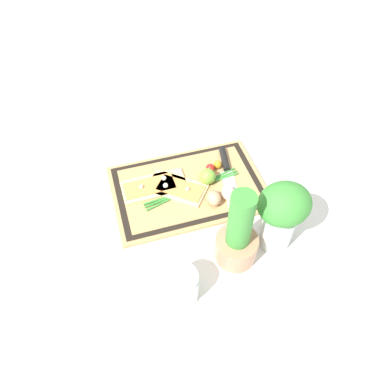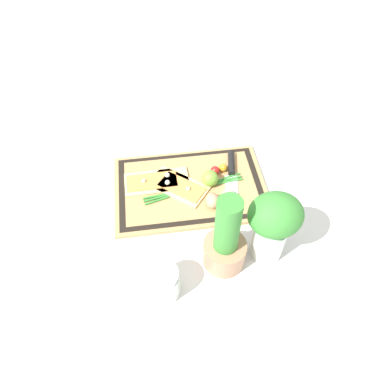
% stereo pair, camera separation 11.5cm
% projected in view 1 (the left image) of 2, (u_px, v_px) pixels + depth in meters
% --- Properties ---
extents(ground_plane, '(6.00, 6.00, 0.00)m').
position_uv_depth(ground_plane, '(188.00, 189.00, 1.20)').
color(ground_plane, silver).
extents(cutting_board, '(0.48, 0.32, 0.02)m').
position_uv_depth(cutting_board, '(188.00, 188.00, 1.19)').
color(cutting_board, tan).
rests_on(cutting_board, ground_plane).
extents(pizza_slice_near, '(0.21, 0.10, 0.02)m').
position_uv_depth(pizza_slice_near, '(153.00, 186.00, 1.18)').
color(pizza_slice_near, '#DBBC7F').
rests_on(pizza_slice_near, cutting_board).
extents(pizza_slice_far, '(0.20, 0.19, 0.02)m').
position_uv_depth(pizza_slice_far, '(177.00, 188.00, 1.18)').
color(pizza_slice_far, '#DBBC7F').
rests_on(pizza_slice_far, cutting_board).
extents(knife, '(0.08, 0.28, 0.02)m').
position_uv_depth(knife, '(226.00, 168.00, 1.23)').
color(knife, silver).
rests_on(knife, cutting_board).
extents(egg_brown, '(0.04, 0.05, 0.04)m').
position_uv_depth(egg_brown, '(214.00, 198.00, 1.13)').
color(egg_brown, tan).
rests_on(egg_brown, cutting_board).
extents(egg_pink, '(0.04, 0.05, 0.04)m').
position_uv_depth(egg_pink, '(228.00, 193.00, 1.14)').
color(egg_pink, beige).
rests_on(egg_pink, cutting_board).
extents(lime, '(0.05, 0.05, 0.05)m').
position_uv_depth(lime, '(208.00, 177.00, 1.18)').
color(lime, '#70A838').
rests_on(lime, cutting_board).
extents(cherry_tomato_red, '(0.03, 0.03, 0.03)m').
position_uv_depth(cherry_tomato_red, '(210.00, 168.00, 1.22)').
color(cherry_tomato_red, red).
rests_on(cherry_tomato_red, cutting_board).
extents(cherry_tomato_yellow, '(0.03, 0.03, 0.03)m').
position_uv_depth(cherry_tomato_yellow, '(218.00, 165.00, 1.23)').
color(cherry_tomato_yellow, orange).
rests_on(cherry_tomato_yellow, cutting_board).
extents(scallion_bunch, '(0.32, 0.09, 0.01)m').
position_uv_depth(scallion_bunch, '(193.00, 188.00, 1.18)').
color(scallion_bunch, '#388433').
rests_on(scallion_bunch, cutting_board).
extents(herb_pot, '(0.12, 0.12, 0.25)m').
position_uv_depth(herb_pot, '(238.00, 238.00, 0.98)').
color(herb_pot, '#AD7A5B').
rests_on(herb_pot, ground_plane).
extents(sauce_jar, '(0.09, 0.09, 0.09)m').
position_uv_depth(sauce_jar, '(181.00, 286.00, 0.94)').
color(sauce_jar, silver).
rests_on(sauce_jar, ground_plane).
extents(herb_glass, '(0.14, 0.12, 0.23)m').
position_uv_depth(herb_glass, '(282.00, 213.00, 0.97)').
color(herb_glass, silver).
rests_on(herb_glass, ground_plane).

